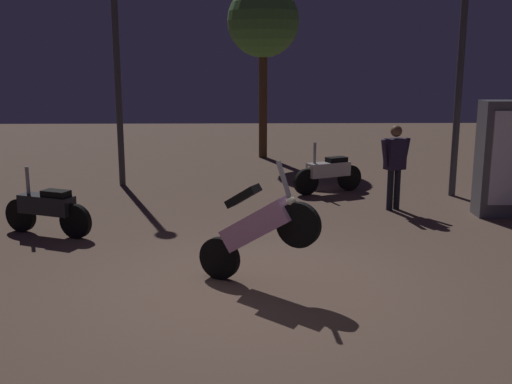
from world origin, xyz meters
The scene contains 8 objects.
ground_plane centered at (0.00, 0.00, 0.00)m, with size 40.00×40.00×0.00m, color brown.
motorcycle_pink_foreground centered at (0.03, 0.03, 0.74)m, with size 1.52×0.85×1.63m.
motorcycle_black_parked_left centered at (-3.33, 2.40, 0.44)m, with size 1.57×0.72×1.11m.
motorcycle_white_parked_right centered at (1.68, 5.54, 0.44)m, with size 1.54×0.80×1.11m.
person_rider_beside centered at (2.71, 4.00, 0.96)m, with size 0.64×0.36×1.61m.
streetlamp_near centered at (4.25, 5.21, 2.98)m, with size 0.36×0.36×4.65m.
streetlamp_far centered at (-2.90, 6.42, 2.91)m, with size 0.36×0.36×4.51m.
tree_left_bg centered at (0.42, 10.41, 3.80)m, with size 2.02×2.02×4.86m.
Camera 1 is at (-0.13, -7.39, 2.83)m, focal length 43.22 mm.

